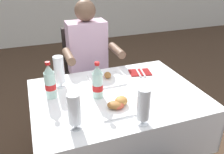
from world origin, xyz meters
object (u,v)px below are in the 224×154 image
beer_glass_middle (143,106)px  napkin_cutlery_set (140,72)px  plate_far_diner (106,79)px  beer_glass_left (74,111)px  cola_bottle_secondary (98,83)px  main_dining_table (117,114)px  cola_bottle_primary (50,82)px  beer_glass_right (59,72)px  seated_diner_far (89,60)px  chair_far_diner_seat (88,71)px  plate_near_camera (118,104)px

beer_glass_middle → napkin_cutlery_set: 0.67m
plate_far_diner → beer_glass_middle: (0.02, -0.57, 0.10)m
beer_glass_left → cola_bottle_secondary: cola_bottle_secondary is taller
main_dining_table → napkin_cutlery_set: (0.30, 0.25, 0.18)m
cola_bottle_primary → cola_bottle_secondary: size_ratio=0.98×
napkin_cutlery_set → cola_bottle_primary: bearing=-169.2°
beer_glass_right → cola_bottle_primary: bearing=-122.4°
seated_diner_far → napkin_cutlery_set: (0.31, -0.46, 0.03)m
main_dining_table → cola_bottle_secondary: size_ratio=4.43×
chair_far_diner_seat → plate_far_diner: bearing=-90.6°
plate_far_diner → beer_glass_left: beer_glass_left is taller
beer_glass_right → cola_bottle_primary: 0.15m
plate_near_camera → plate_far_diner: bearing=82.3°
beer_glass_middle → cola_bottle_primary: cola_bottle_primary is taller
plate_near_camera → beer_glass_middle: bearing=-69.8°
plate_near_camera → cola_bottle_secondary: 0.19m
beer_glass_left → napkin_cutlery_set: (0.64, 0.52, -0.11)m
seated_diner_far → plate_near_camera: bearing=-93.0°
main_dining_table → plate_near_camera: 0.26m
seated_diner_far → beer_glass_middle: (0.03, -1.07, 0.14)m
chair_far_diner_seat → napkin_cutlery_set: bearing=-62.6°
chair_far_diner_seat → cola_bottle_secondary: (-0.14, -0.83, 0.30)m
beer_glass_left → main_dining_table: bearing=38.2°
chair_far_diner_seat → plate_far_diner: (-0.01, -0.60, 0.20)m
beer_glass_middle → beer_glass_right: beer_glass_right is taller
cola_bottle_secondary → plate_near_camera: bearing=-60.2°
plate_far_diner → cola_bottle_secondary: size_ratio=0.93×
plate_near_camera → beer_glass_right: (-0.29, 0.39, 0.10)m
plate_far_diner → beer_glass_right: size_ratio=1.03×
chair_far_diner_seat → plate_near_camera: bearing=-93.3°
main_dining_table → plate_far_diner: 0.28m
napkin_cutlery_set → beer_glass_left: bearing=-141.2°
chair_far_diner_seat → seated_diner_far: bearing=-96.2°
plate_far_diner → napkin_cutlery_set: bearing=6.0°
chair_far_diner_seat → cola_bottle_secondary: cola_bottle_secondary is taller
main_dining_table → seated_diner_far: seated_diner_far is taller
plate_near_camera → napkin_cutlery_set: 0.54m
chair_far_diner_seat → plate_far_diner: 0.63m
beer_glass_right → napkin_cutlery_set: 0.66m
cola_bottle_secondary → seated_diner_far: bearing=79.9°
plate_near_camera → beer_glass_left: bearing=-159.2°
plate_near_camera → main_dining_table: bearing=70.6°
beer_glass_right → cola_bottle_secondary: size_ratio=0.90×
main_dining_table → cola_bottle_primary: 0.52m
chair_far_diner_seat → plate_near_camera: chair_far_diner_seat is taller
chair_far_diner_seat → napkin_cutlery_set: (0.30, -0.57, 0.19)m
cola_bottle_primary → plate_far_diner: bearing=14.2°
beer_glass_middle → beer_glass_right: size_ratio=0.95×
seated_diner_far → plate_near_camera: seated_diner_far is taller
cola_bottle_secondary → napkin_cutlery_set: 0.52m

